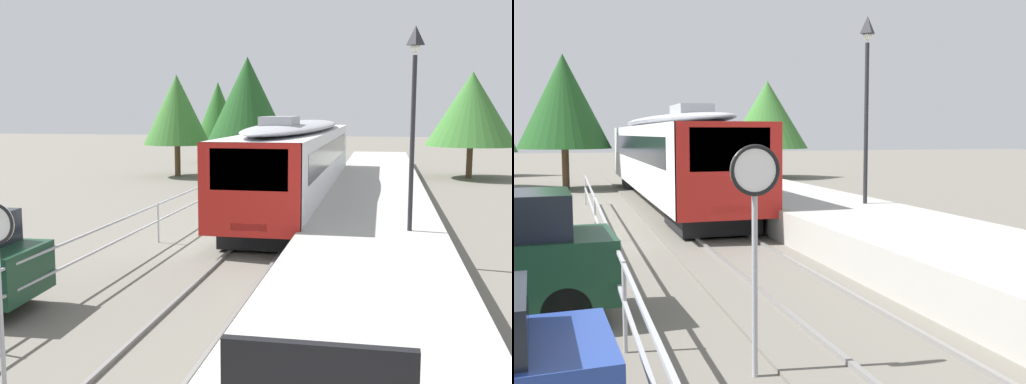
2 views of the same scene
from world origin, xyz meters
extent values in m
plane|color=#6B665B|center=(-3.00, 22.00, 0.00)|extent=(160.00, 160.00, 0.00)
cube|color=#6B665B|center=(0.00, 22.00, 0.03)|extent=(3.20, 60.00, 0.06)
cube|color=slate|center=(-0.72, 22.00, 0.10)|extent=(0.08, 60.00, 0.08)
cube|color=slate|center=(0.72, 22.00, 0.10)|extent=(0.08, 60.00, 0.08)
cube|color=silver|center=(0.00, 29.24, 1.96)|extent=(2.80, 20.46, 2.55)
cube|color=red|center=(0.00, 19.11, 1.96)|extent=(2.80, 0.24, 2.55)
cube|color=black|center=(0.00, 19.03, 2.53)|extent=(2.13, 0.08, 1.12)
cube|color=black|center=(0.00, 29.24, 2.37)|extent=(2.82, 17.18, 0.92)
ellipsoid|color=#9EA0A5|center=(0.00, 29.24, 3.42)|extent=(2.69, 19.64, 0.44)
cube|color=#9EA0A5|center=(0.00, 24.12, 3.70)|extent=(1.10, 2.20, 0.36)
cube|color=#EAE5C6|center=(0.00, 19.04, 0.97)|extent=(1.00, 0.10, 0.20)
cube|color=black|center=(0.00, 21.41, 0.42)|extent=(2.24, 3.20, 0.55)
cube|color=black|center=(0.00, 37.07, 0.42)|extent=(2.24, 3.20, 0.55)
cube|color=#A8A59E|center=(3.25, 22.00, 0.45)|extent=(3.90, 60.00, 0.90)
cylinder|color=#232328|center=(4.23, 19.77, 3.20)|extent=(0.12, 0.12, 4.60)
pyramid|color=#232328|center=(4.23, 19.77, 6.00)|extent=(0.34, 0.34, 0.50)
sphere|color=silver|center=(4.23, 19.77, 5.68)|extent=(0.24, 0.24, 0.24)
cylinder|color=#9EA0A5|center=(-1.89, 10.68, 1.10)|extent=(0.07, 0.07, 2.20)
cylinder|color=white|center=(-1.89, 10.66, 2.50)|extent=(0.60, 0.03, 0.60)
torus|color=black|center=(-1.89, 10.65, 2.50)|extent=(0.61, 0.05, 0.61)
cube|color=#9EA0A5|center=(-3.30, 12.00, 1.20)|extent=(0.05, 36.00, 0.05)
cube|color=#9EA0A5|center=(-3.30, 12.00, 0.69)|extent=(0.05, 36.00, 0.05)
cylinder|color=#9EA0A5|center=(-3.30, 12.00, 0.62)|extent=(0.06, 0.06, 1.25)
cylinder|color=#9EA0A5|center=(-3.30, 21.00, 0.62)|extent=(0.06, 0.06, 1.25)
cylinder|color=#9EA0A5|center=(-3.30, 30.00, 0.62)|extent=(0.06, 0.06, 1.25)
cylinder|color=black|center=(-4.32, 10.48, 0.31)|extent=(0.63, 0.23, 0.62)
cylinder|color=black|center=(-4.05, 13.02, 0.36)|extent=(0.73, 0.27, 0.72)
cylinder|color=black|center=(-4.12, 14.68, 0.36)|extent=(0.73, 0.27, 0.72)
cylinder|color=brown|center=(8.62, 42.37, 0.98)|extent=(0.36, 0.36, 1.96)
cone|color=#38702D|center=(8.62, 42.37, 4.16)|extent=(5.36, 5.36, 4.41)
cylinder|color=brown|center=(-4.07, 37.69, 1.07)|extent=(0.36, 0.36, 2.15)
cone|color=#1E4C1E|center=(-4.07, 37.69, 4.60)|extent=(4.77, 4.77, 4.90)
camera|label=1|loc=(3.48, 2.82, 4.10)|focal=44.04mm
camera|label=2|loc=(-3.97, 3.83, 2.93)|focal=42.97mm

